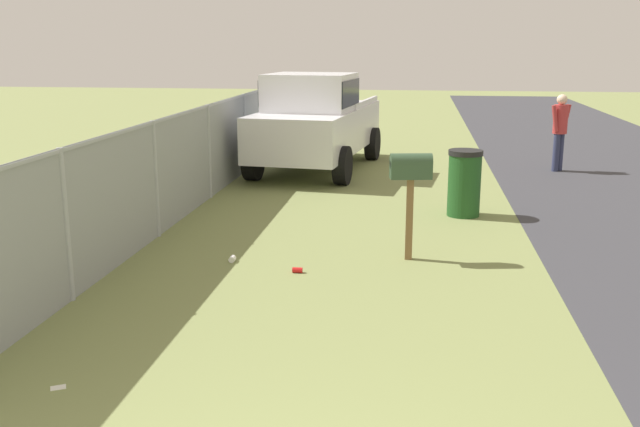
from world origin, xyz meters
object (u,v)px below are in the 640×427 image
Objects in this scene: pedestrian at (560,127)px; mailbox at (411,175)px; pickup_truck at (316,120)px; trash_bin at (464,183)px.

mailbox is at bearing -68.47° from pedestrian.
pickup_truck is 5.23m from pedestrian.
pickup_truck is 4.73× the size of trash_bin.
pickup_truck is at bearing -127.86° from pedestrian.
mailbox is 1.29× the size of trash_bin.
mailbox is 0.83× the size of pedestrian.
pedestrian is at bearing 103.53° from pickup_truck.
trash_bin is 0.65× the size of pedestrian.
mailbox is at bearing 161.60° from trash_bin.
trash_bin is at bearing -28.10° from mailbox.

